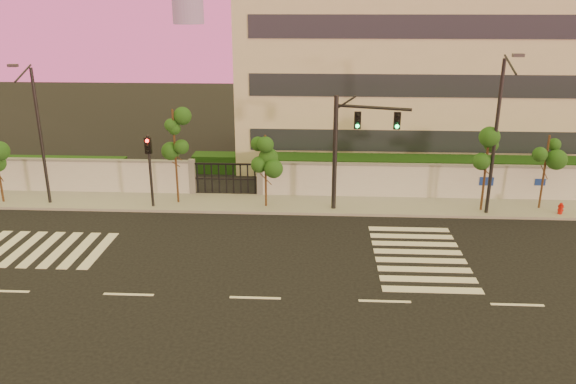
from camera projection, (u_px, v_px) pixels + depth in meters
name	position (u px, v px, depth m)	size (l,w,h in m)	color
ground	(255.00, 298.00, 21.77)	(120.00, 120.00, 0.00)	black
sidewalk	(275.00, 204.00, 31.68)	(60.00, 3.00, 0.15)	gray
perimeter_wall	(279.00, 179.00, 32.77)	(60.00, 0.36, 2.20)	#B5B8BD
hedge_row	(299.00, 170.00, 35.39)	(41.00, 4.25, 1.80)	#123810
institutional_building	(412.00, 72.00, 40.13)	(24.40, 12.40, 12.25)	beige
road_markings	(229.00, 255.00, 25.40)	(57.00, 7.62, 0.02)	silver
street_tree_c	(175.00, 135.00, 30.55)	(1.43, 1.14, 5.45)	#382314
street_tree_d	(266.00, 155.00, 30.30)	(1.47, 1.17, 4.16)	#382314
street_tree_e	(488.00, 151.00, 29.56)	(1.52, 1.21, 4.72)	#382314
street_tree_f	(547.00, 156.00, 29.96)	(1.39, 1.10, 4.24)	#382314
traffic_signal_main	(350.00, 140.00, 29.56)	(3.95, 1.26, 6.34)	black
traffic_signal_secondary	(150.00, 163.00, 30.35)	(0.32, 0.33, 4.17)	black
streetlight_west	(38.00, 131.00, 30.24)	(0.48, 1.93, 8.00)	black
streetlight_east	(497.00, 131.00, 28.57)	(0.52, 2.08, 8.66)	black
fire_hydrant	(560.00, 210.00, 29.93)	(0.31, 0.29, 0.78)	#AB130B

